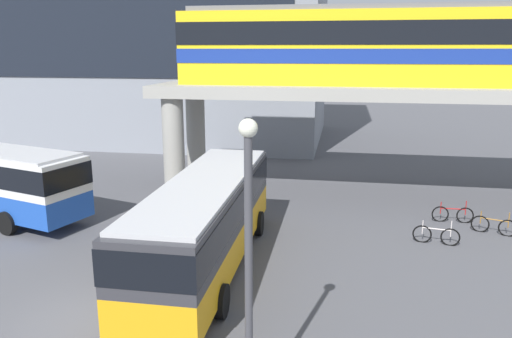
% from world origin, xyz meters
% --- Properties ---
extents(ground_plane, '(120.00, 120.00, 0.00)m').
position_xyz_m(ground_plane, '(0.00, 10.00, 0.00)').
color(ground_plane, '#515156').
extents(station_building, '(30.43, 16.04, 20.45)m').
position_xyz_m(station_building, '(-9.99, 30.33, 10.23)').
color(station_building, gray).
rests_on(station_building, ground_plane).
extents(elevated_platform, '(30.32, 5.53, 5.73)m').
position_xyz_m(elevated_platform, '(12.56, 14.42, 4.86)').
color(elevated_platform, '#9E9B93').
rests_on(elevated_platform, ground_plane).
extents(train, '(23.67, 2.96, 3.84)m').
position_xyz_m(train, '(10.58, 14.42, 7.70)').
color(train, yellow).
rests_on(train, elevated_platform).
extents(bus_main, '(2.83, 11.06, 3.22)m').
position_xyz_m(bus_main, '(2.67, 4.00, 1.99)').
color(bus_main, orange).
rests_on(bus_main, ground_plane).
extents(bicycle_red, '(1.79, 0.07, 1.04)m').
position_xyz_m(bicycle_red, '(12.10, 10.56, 0.36)').
color(bicycle_red, black).
rests_on(bicycle_red, ground_plane).
extents(bicycle_brown, '(1.71, 0.66, 1.04)m').
position_xyz_m(bicycle_brown, '(13.49, 9.33, 0.36)').
color(bicycle_brown, black).
rests_on(bicycle_brown, ground_plane).
extents(bicycle_silver, '(1.78, 0.35, 1.04)m').
position_xyz_m(bicycle_silver, '(10.94, 7.77, 0.36)').
color(bicycle_silver, black).
rests_on(bicycle_silver, ground_plane).
extents(lamp_post, '(0.36, 0.36, 6.27)m').
position_xyz_m(lamp_post, '(5.45, -2.82, 3.70)').
color(lamp_post, '#3F3F44').
rests_on(lamp_post, ground_plane).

